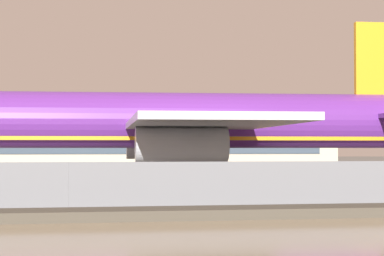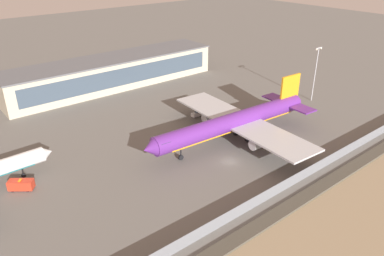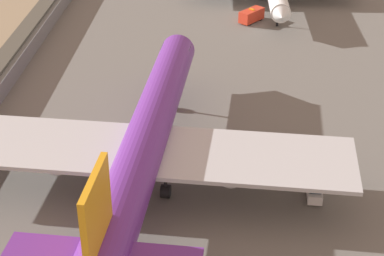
# 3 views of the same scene
# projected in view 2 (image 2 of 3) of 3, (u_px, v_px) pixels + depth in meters

# --- Properties ---
(ground_plane) EXTENTS (500.00, 500.00, 0.00)m
(ground_plane) POSITION_uv_depth(u_px,v_px,m) (230.00, 162.00, 91.41)
(ground_plane) COLOR #66635E
(shoreline_seawall) EXTENTS (320.00, 3.00, 0.50)m
(shoreline_seawall) POSITION_uv_depth(u_px,v_px,m) (299.00, 201.00, 76.95)
(shoreline_seawall) COLOR #474238
(shoreline_seawall) RESTS_ON ground
(perimeter_fence) EXTENTS (280.00, 0.10, 2.67)m
(perimeter_fence) POSITION_uv_depth(u_px,v_px,m) (282.00, 186.00, 79.63)
(perimeter_fence) COLOR slate
(perimeter_fence) RESTS_ON ground
(cargo_jet_purple) EXTENTS (53.90, 46.65, 14.75)m
(cargo_jet_purple) POSITION_uv_depth(u_px,v_px,m) (236.00, 122.00, 98.98)
(cargo_jet_purple) COLOR #602889
(cargo_jet_purple) RESTS_ON ground
(baggage_tug) EXTENTS (3.26, 1.73, 1.80)m
(baggage_tug) POSITION_uv_depth(u_px,v_px,m) (196.00, 114.00, 115.44)
(baggage_tug) COLOR white
(baggage_tug) RESTS_ON ground
(ops_van) EXTENTS (5.39, 4.86, 2.48)m
(ops_van) POSITION_uv_depth(u_px,v_px,m) (20.00, 185.00, 80.34)
(ops_van) COLOR red
(ops_van) RESTS_ON ground
(terminal_building) EXTENTS (80.42, 17.16, 10.77)m
(terminal_building) POSITION_uv_depth(u_px,v_px,m) (113.00, 72.00, 139.34)
(terminal_building) COLOR #BCB299
(terminal_building) RESTS_ON ground
(apron_light_mast_apron_west) EXTENTS (3.20, 0.40, 18.33)m
(apron_light_mast_apron_west) POSITION_uv_depth(u_px,v_px,m) (315.00, 71.00, 123.55)
(apron_light_mast_apron_west) COLOR #A8A8AD
(apron_light_mast_apron_west) RESTS_ON ground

